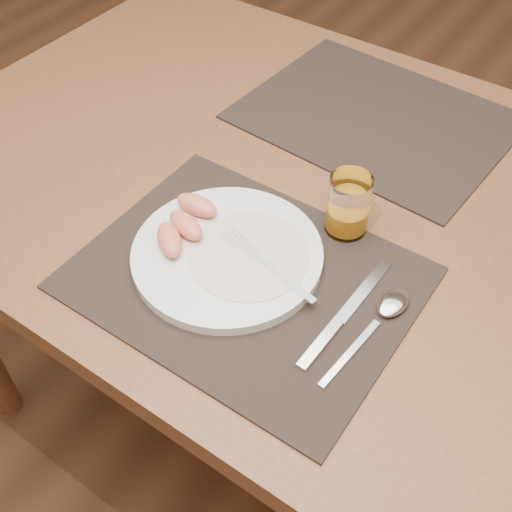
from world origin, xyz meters
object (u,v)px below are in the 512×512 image
object	(u,v)px
knife	(339,321)
spoon	(387,310)
placemat_near	(245,278)
table	(319,228)
placemat_far	(375,118)
fork	(261,259)
juice_glass	(348,207)
plate	(227,255)

from	to	relation	value
knife	spoon	xyz separation A→B (m)	(0.04, 0.05, 0.00)
placemat_near	spoon	size ratio (longest dim) A/B	2.34
table	knife	distance (m)	0.28
table	placemat_far	distance (m)	0.24
placemat_far	fork	xyz separation A→B (m)	(0.04, -0.41, 0.02)
placemat_far	juice_glass	bearing A→B (deg)	-71.13
juice_glass	knife	bearing A→B (deg)	-63.14
placemat_far	knife	size ratio (longest dim) A/B	2.04
placemat_far	spoon	distance (m)	0.44
placemat_near	plate	world-z (taller)	plate
juice_glass	fork	bearing A→B (deg)	-112.93
table	plate	bearing A→B (deg)	-99.68
table	knife	world-z (taller)	knife
placemat_near	plate	distance (m)	0.04
table	spoon	world-z (taller)	spoon
fork	placemat_far	bearing A→B (deg)	95.11
table	fork	world-z (taller)	fork
spoon	placemat_far	bearing A→B (deg)	119.48
plate	spoon	bearing A→B (deg)	10.33
placemat_far	spoon	bearing A→B (deg)	-60.52
placemat_far	juice_glass	size ratio (longest dim) A/B	4.79
placemat_far	table	bearing A→B (deg)	-83.96
fork	spoon	xyz separation A→B (m)	(0.18, 0.03, -0.01)
table	placemat_near	distance (m)	0.24
placemat_far	spoon	world-z (taller)	spoon
spoon	table	bearing A→B (deg)	139.72
table	fork	distance (m)	0.22
fork	knife	size ratio (longest dim) A/B	0.79
placemat_far	knife	world-z (taller)	knife
table	plate	distance (m)	0.23
placemat_near	knife	xyz separation A→B (m)	(0.15, 0.01, 0.00)
placemat_far	juice_glass	xyz separation A→B (m)	(0.09, -0.28, 0.04)
plate	fork	xyz separation A→B (m)	(0.05, 0.01, 0.01)
spoon	juice_glass	world-z (taller)	juice_glass
fork	juice_glass	bearing A→B (deg)	67.07
knife	juice_glass	world-z (taller)	juice_glass
table	juice_glass	distance (m)	0.16
placemat_near	knife	size ratio (longest dim) A/B	2.04
placemat_near	juice_glass	world-z (taller)	juice_glass
juice_glass	plate	bearing A→B (deg)	-125.58
fork	spoon	size ratio (longest dim) A/B	0.90
placemat_near	placemat_far	distance (m)	0.44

